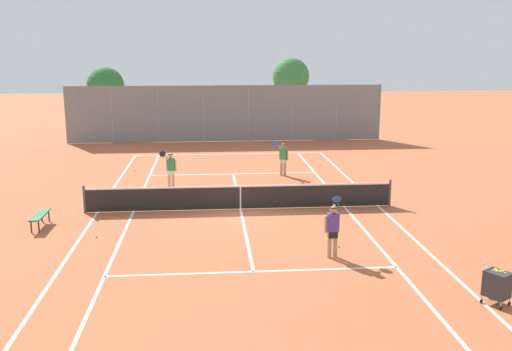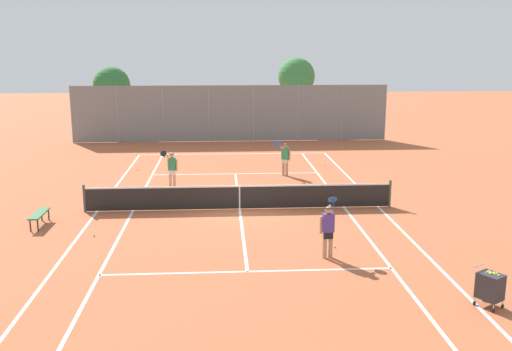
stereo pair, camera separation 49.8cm
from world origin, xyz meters
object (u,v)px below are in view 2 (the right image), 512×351
object	(u,v)px
ball_cart	(490,286)
courtside_bench	(39,214)
player_near_side	(328,228)
player_far_left	(172,168)
loose_tennis_ball_2	(325,165)
tennis_net	(240,196)
player_far_right	(285,157)
tree_behind_right	(297,78)
tree_behind_left	(113,87)
loose_tennis_ball_1	(335,247)
loose_tennis_ball_3	(182,196)
loose_tennis_ball_0	(94,235)
loose_tennis_ball_4	(138,170)

from	to	relation	value
ball_cart	courtside_bench	xyz separation A→B (m)	(-12.90, 7.30, -0.12)
ball_cart	player_near_side	world-z (taller)	player_near_side
ball_cart	player_far_left	world-z (taller)	player_far_left
loose_tennis_ball_2	player_far_left	bearing A→B (deg)	-149.84
tennis_net	player_far_right	distance (m)	6.34
tree_behind_right	tree_behind_left	bearing A→B (deg)	179.90
tennis_net	tree_behind_left	world-z (taller)	tree_behind_left
player_near_side	loose_tennis_ball_2	distance (m)	13.83
tree_behind_left	courtside_bench	bearing A→B (deg)	-87.03
player_far_left	courtside_bench	bearing A→B (deg)	-128.48
tennis_net	courtside_bench	xyz separation A→B (m)	(-7.14, -1.68, -0.10)
player_far_left	player_far_right	distance (m)	5.77
player_near_side	loose_tennis_ball_1	xyz separation A→B (m)	(0.40, 0.85, -0.89)
loose_tennis_ball_2	tree_behind_left	distance (m)	17.93
player_far_left	loose_tennis_ball_3	distance (m)	1.90
loose_tennis_ball_3	tree_behind_left	bearing A→B (deg)	108.21
loose_tennis_ball_2	tree_behind_right	distance (m)	12.40
tennis_net	loose_tennis_ball_2	bearing A→B (deg)	59.33
tree_behind_left	loose_tennis_ball_0	bearing A→B (deg)	-81.85
player_near_side	tree_behind_left	distance (m)	27.63
loose_tennis_ball_1	tree_behind_right	bearing A→B (deg)	85.39
player_near_side	player_far_right	size ratio (longest dim) A/B	1.00
loose_tennis_ball_1	loose_tennis_ball_4	size ratio (longest dim) A/B	1.00
ball_cart	loose_tennis_ball_4	xyz separation A→B (m)	(-10.75, 16.46, -0.50)
tree_behind_right	courtside_bench	bearing A→B (deg)	-119.03
player_near_side	player_far_right	world-z (taller)	same
loose_tennis_ball_1	loose_tennis_ball_2	distance (m)	12.90
player_near_side	player_far_right	bearing A→B (deg)	90.09
tree_behind_right	loose_tennis_ball_1	bearing A→B (deg)	-94.61
loose_tennis_ball_2	loose_tennis_ball_3	size ratio (longest dim) A/B	1.00
tennis_net	player_near_side	bearing A→B (deg)	-65.77
player_far_right	loose_tennis_ball_4	xyz separation A→B (m)	(-7.43, 1.64, -0.89)
courtside_bench	tree_behind_right	bearing A→B (deg)	60.97
player_far_left	loose_tennis_ball_0	distance (m)	7.02
player_near_side	player_far_left	world-z (taller)	same
ball_cart	tree_behind_right	world-z (taller)	tree_behind_right
loose_tennis_ball_4	tree_behind_right	xyz separation A→B (m)	(9.81, 12.40, 4.02)
loose_tennis_ball_4	tree_behind_left	xyz separation A→B (m)	(-3.27, 12.42, 3.43)
player_far_right	loose_tennis_ball_0	bearing A→B (deg)	-130.01
ball_cart	loose_tennis_ball_3	world-z (taller)	ball_cart
player_near_side	courtside_bench	bearing A→B (deg)	158.57
player_far_right	tree_behind_right	bearing A→B (deg)	80.35
loose_tennis_ball_2	loose_tennis_ball_4	size ratio (longest dim) A/B	1.00
ball_cart	tree_behind_right	xyz separation A→B (m)	(-0.94, 28.86, 3.52)
player_near_side	tree_behind_left	bearing A→B (deg)	112.91
player_far_left	loose_tennis_ball_1	distance (m)	10.09
loose_tennis_ball_0	loose_tennis_ball_3	xyz separation A→B (m)	(2.59, 5.05, 0.00)
player_far_left	loose_tennis_ball_0	bearing A→B (deg)	-107.35
loose_tennis_ball_4	tennis_net	bearing A→B (deg)	-56.27
player_far_right	loose_tennis_ball_1	bearing A→B (deg)	-87.73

